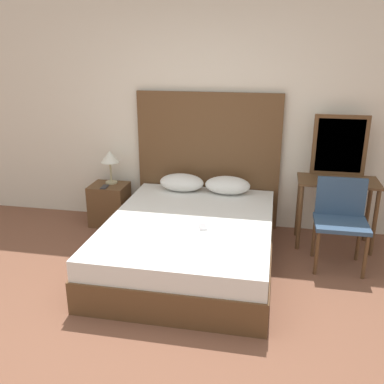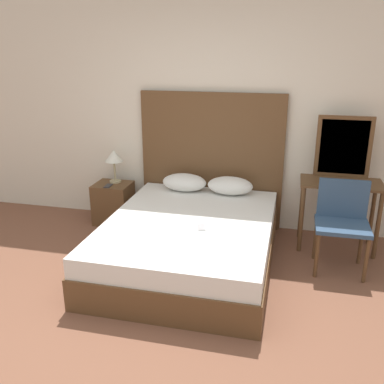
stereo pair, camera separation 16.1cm
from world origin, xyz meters
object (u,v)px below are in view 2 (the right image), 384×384
vanity_desk (340,196)px  chair (342,218)px  bed (190,242)px  phone_on_bed (201,227)px  table_lamp (114,157)px  phone_on_nightstand (108,186)px  nightstand (114,203)px

vanity_desk → chair: chair is taller
bed → vanity_desk: size_ratio=2.53×
phone_on_bed → table_lamp: (-1.31, 1.06, 0.33)m
bed → phone_on_nightstand: size_ratio=13.58×
phone_on_nightstand → vanity_desk: vanity_desk is taller
bed → phone_on_bed: size_ratio=12.78×
phone_on_bed → vanity_desk: vanity_desk is taller
vanity_desk → chair: size_ratio=0.96×
phone_on_bed → chair: bearing=19.4°
chair → phone_on_nightstand: bearing=170.7°
table_lamp → bed: bearing=-37.8°
phone_on_nightstand → chair: size_ratio=0.18×
phone_on_bed → chair: chair is taller
chair → vanity_desk: bearing=89.1°
nightstand → phone_on_nightstand: 0.27m
nightstand → table_lamp: 0.57m
bed → phone_on_nightstand: phone_on_nightstand is taller
phone_on_nightstand → vanity_desk: size_ratio=0.19×
bed → vanity_desk: vanity_desk is taller
phone_on_bed → nightstand: size_ratio=0.33×
nightstand → table_lamp: table_lamp is taller
nightstand → vanity_desk: (2.62, -0.09, 0.34)m
nightstand → bed: bearing=-35.2°
nightstand → chair: chair is taller
phone_on_nightstand → chair: (2.62, -0.43, 0.01)m
chair → nightstand: bearing=168.6°
phone_on_bed → table_lamp: bearing=141.1°
table_lamp → phone_on_nightstand: table_lamp is taller
table_lamp → vanity_desk: 2.62m
phone_on_nightstand → vanity_desk: (2.63, 0.01, 0.09)m
bed → phone_on_nightstand: (-1.18, 0.73, 0.27)m
phone_on_bed → phone_on_nightstand: (-1.33, 0.89, 0.02)m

